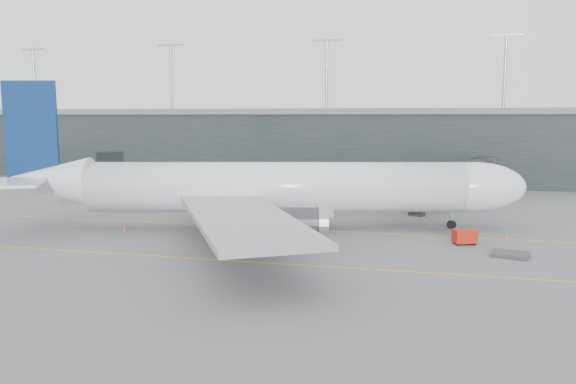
# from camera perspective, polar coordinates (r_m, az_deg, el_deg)

# --- Properties ---
(ground) EXTENTS (320.00, 320.00, 0.00)m
(ground) POSITION_cam_1_polar(r_m,az_deg,el_deg) (75.11, -6.01, -2.84)
(ground) COLOR #525357
(ground) RESTS_ON ground
(taxiline_a) EXTENTS (160.00, 0.25, 0.02)m
(taxiline_a) POSITION_cam_1_polar(r_m,az_deg,el_deg) (71.41, -7.07, -3.41)
(taxiline_a) COLOR orange
(taxiline_a) RESTS_ON ground
(taxiline_b) EXTENTS (160.00, 0.25, 0.02)m
(taxiline_b) POSITION_cam_1_polar(r_m,az_deg,el_deg) (57.05, -12.69, -6.39)
(taxiline_b) COLOR orange
(taxiline_b) RESTS_ON ground
(taxiline_lead_main) EXTENTS (0.25, 60.00, 0.02)m
(taxiline_lead_main) POSITION_cam_1_polar(r_m,az_deg,el_deg) (92.77, 0.99, -0.76)
(taxiline_lead_main) COLOR orange
(taxiline_lead_main) RESTS_ON ground
(terminal) EXTENTS (240.00, 36.00, 29.00)m
(terminal) POSITION_cam_1_polar(r_m,az_deg,el_deg) (130.11, 2.42, 5.05)
(terminal) COLOR black
(terminal) RESTS_ON ground
(main_aircraft) EXTENTS (63.27, 58.44, 17.90)m
(main_aircraft) POSITION_cam_1_polar(r_m,az_deg,el_deg) (68.10, -1.63, 0.38)
(main_aircraft) COLOR silver
(main_aircraft) RESTS_ON ground
(jet_bridge) EXTENTS (18.84, 43.59, 6.28)m
(jet_bridge) POSITION_cam_1_polar(r_m,az_deg,el_deg) (92.38, 14.92, 1.87)
(jet_bridge) COLOR #27282C
(jet_bridge) RESTS_ON ground
(gse_cart) EXTENTS (2.74, 2.23, 1.61)m
(gse_cart) POSITION_cam_1_polar(r_m,az_deg,el_deg) (63.49, 17.51, -4.30)
(gse_cart) COLOR #A91D0C
(gse_cart) RESTS_ON ground
(baggage_dolly) EXTENTS (3.99, 3.51, 0.34)m
(baggage_dolly) POSITION_cam_1_polar(r_m,az_deg,el_deg) (59.94, 21.68, -5.88)
(baggage_dolly) COLOR #35363A
(baggage_dolly) RESTS_ON ground
(uld_a) EXTENTS (2.19, 1.76, 1.99)m
(uld_a) POSITION_cam_1_polar(r_m,az_deg,el_deg) (86.22, -6.86, -0.78)
(uld_a) COLOR #343438
(uld_a) RESTS_ON ground
(uld_b) EXTENTS (2.24, 1.92, 1.82)m
(uld_b) POSITION_cam_1_polar(r_m,az_deg,el_deg) (87.13, -5.55, -0.73)
(uld_b) COLOR #343438
(uld_b) RESTS_ON ground
(uld_c) EXTENTS (2.12, 1.79, 1.76)m
(uld_c) POSITION_cam_1_polar(r_m,az_deg,el_deg) (85.28, -2.87, -0.91)
(uld_c) COLOR #343438
(uld_c) RESTS_ON ground
(cone_nose) EXTENTS (0.48, 0.48, 0.77)m
(cone_nose) POSITION_cam_1_polar(r_m,az_deg,el_deg) (67.17, 21.28, -4.27)
(cone_nose) COLOR orange
(cone_nose) RESTS_ON ground
(cone_wing_stbd) EXTENTS (0.45, 0.45, 0.71)m
(cone_wing_stbd) POSITION_cam_1_polar(r_m,az_deg,el_deg) (55.64, -2.53, -6.20)
(cone_wing_stbd) COLOR orange
(cone_wing_stbd) RESTS_ON ground
(cone_wing_port) EXTENTS (0.49, 0.49, 0.77)m
(cone_wing_port) POSITION_cam_1_polar(r_m,az_deg,el_deg) (84.23, 2.50, -1.38)
(cone_wing_port) COLOR red
(cone_wing_port) RESTS_ON ground
(cone_tail) EXTENTS (0.48, 0.48, 0.76)m
(cone_tail) POSITION_cam_1_polar(r_m,az_deg,el_deg) (70.11, -16.26, -3.57)
(cone_tail) COLOR #F0430D
(cone_tail) RESTS_ON ground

